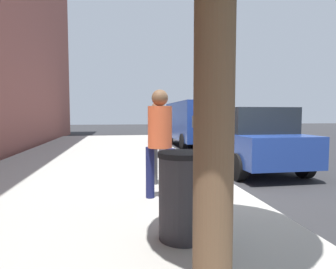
# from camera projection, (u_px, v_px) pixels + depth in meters

# --- Properties ---
(ground_plane) EXTENTS (80.00, 80.00, 0.00)m
(ground_plane) POSITION_uv_depth(u_px,v_px,m) (225.00, 186.00, 6.45)
(ground_plane) COLOR #2B2B2D
(ground_plane) RESTS_ON ground
(sidewalk_slab) EXTENTS (28.00, 6.00, 0.15)m
(sidewalk_slab) POSITION_uv_depth(u_px,v_px,m) (87.00, 188.00, 5.94)
(sidewalk_slab) COLOR #A8A59E
(sidewalk_slab) RESTS_ON ground_plane
(parking_meter) EXTENTS (0.36, 0.12, 1.41)m
(parking_meter) POSITION_uv_depth(u_px,v_px,m) (196.00, 134.00, 6.16)
(parking_meter) COLOR gray
(parking_meter) RESTS_ON sidewalk_slab
(pedestrian_at_meter) EXTENTS (0.50, 0.37, 1.70)m
(pedestrian_at_meter) POSITION_uv_depth(u_px,v_px,m) (158.00, 137.00, 5.74)
(pedestrian_at_meter) COLOR #47474C
(pedestrian_at_meter) RESTS_ON sidewalk_slab
(pedestrian_bystander) EXTENTS (0.41, 0.46, 1.85)m
(pedestrian_bystander) POSITION_uv_depth(u_px,v_px,m) (160.00, 134.00, 4.82)
(pedestrian_bystander) COLOR #191E4C
(pedestrian_bystander) RESTS_ON sidewalk_slab
(parked_sedan_near) EXTENTS (4.41, 1.99, 1.77)m
(parked_sedan_near) POSITION_uv_depth(u_px,v_px,m) (248.00, 138.00, 8.36)
(parked_sedan_near) COLOR navy
(parked_sedan_near) RESTS_ON ground_plane
(parked_van_far) EXTENTS (5.20, 2.12, 2.18)m
(parked_van_far) POSITION_uv_depth(u_px,v_px,m) (195.00, 121.00, 14.22)
(parked_van_far) COLOR navy
(parked_van_far) RESTS_ON ground_plane
(trash_bin) EXTENTS (0.59, 0.59, 1.01)m
(trash_bin) POSITION_uv_depth(u_px,v_px,m) (183.00, 195.00, 3.33)
(trash_bin) COLOR #2D2D33
(trash_bin) RESTS_ON sidewalk_slab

